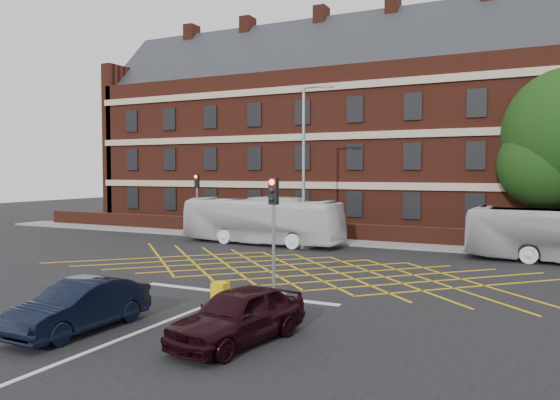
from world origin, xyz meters
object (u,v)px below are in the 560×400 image
at_px(traffic_light_far, 197,210).
at_px(car_navy, 79,306).
at_px(car_maroon, 238,315).
at_px(street_lamp, 305,192).
at_px(direction_signs, 194,215).
at_px(utility_cabinet, 220,296).
at_px(bus_left, 261,221).
at_px(traffic_light_near, 274,249).

bearing_deg(traffic_light_far, car_navy, -63.07).
distance_m(car_maroon, street_lamp, 18.18).
height_order(direction_signs, utility_cabinet, direction_signs).
height_order(street_lamp, utility_cabinet, street_lamp).
relative_size(bus_left, utility_cabinet, 12.17).
bearing_deg(street_lamp, direction_signs, 165.28).
xyz_separation_m(bus_left, traffic_light_near, (7.21, -12.52, 0.31)).
distance_m(street_lamp, utility_cabinet, 14.95).
relative_size(traffic_light_near, traffic_light_far, 1.00).
relative_size(traffic_light_far, utility_cabinet, 4.98).
relative_size(car_maroon, street_lamp, 0.46).
xyz_separation_m(car_maroon, traffic_light_far, (-15.30, 20.08, 1.03)).
height_order(traffic_light_far, street_lamp, street_lamp).
height_order(bus_left, traffic_light_far, traffic_light_far).
distance_m(bus_left, car_navy, 18.99).
bearing_deg(bus_left, traffic_light_near, -147.19).
bearing_deg(bus_left, traffic_light_far, 71.07).
relative_size(car_maroon, utility_cabinet, 5.02).
distance_m(traffic_light_far, street_lamp, 10.24).
relative_size(bus_left, car_maroon, 2.43).
xyz_separation_m(traffic_light_near, traffic_light_far, (-13.84, 15.17, 0.00)).
bearing_deg(street_lamp, traffic_light_near, -71.19).
bearing_deg(traffic_light_near, street_lamp, 108.81).
distance_m(street_lamp, direction_signs, 10.17).
height_order(traffic_light_near, traffic_light_far, same).
height_order(car_navy, traffic_light_far, traffic_light_far).
relative_size(car_navy, direction_signs, 1.97).
height_order(traffic_light_far, utility_cabinet, traffic_light_far).
bearing_deg(street_lamp, traffic_light_far, 162.96).
bearing_deg(car_maroon, direction_signs, 137.91).
bearing_deg(street_lamp, car_navy, -86.64).
height_order(bus_left, direction_signs, bus_left).
bearing_deg(utility_cabinet, traffic_light_far, 126.86).
height_order(car_navy, traffic_light_near, traffic_light_near).
distance_m(bus_left, street_lamp, 3.57).
bearing_deg(traffic_light_near, car_maroon, -73.50).
relative_size(car_navy, car_maroon, 1.00).
relative_size(traffic_light_far, direction_signs, 1.94).
bearing_deg(street_lamp, bus_left, 174.06).
xyz_separation_m(bus_left, direction_signs, (-6.60, 2.22, -0.08)).
bearing_deg(car_maroon, traffic_light_near, 116.56).
xyz_separation_m(traffic_light_far, street_lamp, (9.69, -2.97, 1.52)).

